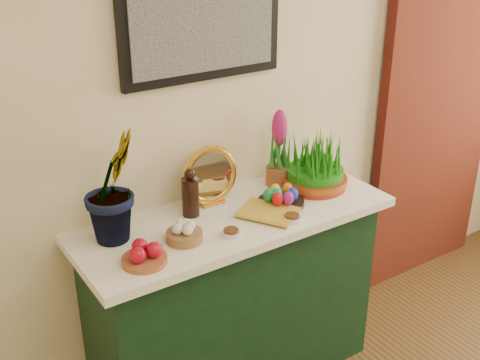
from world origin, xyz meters
The scene contains 13 objects.
sideboard centered at (-0.27, 2.00, 0.42)m, with size 1.30×0.45×0.85m, color black.
tablecloth centered at (-0.27, 2.00, 0.87)m, with size 1.40×0.55×0.04m, color white.
hyacinth_green centered at (-0.76, 2.10, 1.18)m, with size 0.29×0.25×0.59m, color #237021.
apple_bowl centered at (-0.75, 1.86, 0.93)m, with size 0.17×0.17×0.09m.
garlic_basket centered at (-0.55, 1.92, 0.92)m, with size 0.18×0.18×0.08m.
vinegar_cruet centered at (-0.42, 2.10, 0.98)m, with size 0.07×0.07×0.22m.
mirror centered at (-0.30, 2.15, 1.02)m, with size 0.27×0.08×0.27m.
book centered at (-0.23, 1.86, 0.91)m, with size 0.16×0.24×0.03m, color gold.
spice_dish_left centered at (-0.38, 1.85, 0.90)m, with size 0.08×0.08×0.03m.
spice_dish_right centered at (-0.10, 1.82, 0.90)m, with size 0.08×0.08×0.03m.
egg_plate centered at (-0.05, 1.96, 0.92)m, with size 0.23×0.23×0.09m.
hyacinth_pink centered at (0.07, 2.14, 1.06)m, with size 0.11×0.11×0.37m.
wheatgrass_sabzeh centered at (0.20, 2.03, 1.00)m, with size 0.31×0.31×0.25m.
Camera 1 is at (-1.51, 0.08, 2.10)m, focal length 45.00 mm.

